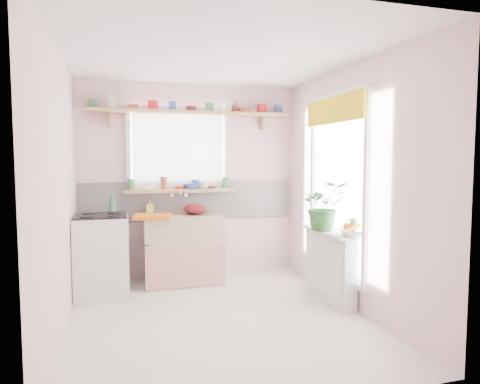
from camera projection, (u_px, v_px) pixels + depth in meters
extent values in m
plane|color=silver|center=(218.00, 318.00, 4.15)|extent=(3.20, 3.20, 0.00)
plane|color=white|center=(217.00, 55.00, 3.95)|extent=(3.20, 3.20, 0.00)
plane|color=#F7CFD1|center=(190.00, 181.00, 5.58)|extent=(2.80, 0.00, 2.80)
plane|color=#F7CFD1|center=(279.00, 209.00, 2.52)|extent=(2.80, 0.00, 2.80)
plane|color=#F7CFD1|center=(59.00, 193.00, 3.66)|extent=(0.00, 3.20, 3.20)
plane|color=#F7CFD1|center=(349.00, 187.00, 4.43)|extent=(0.00, 3.20, 3.20)
cube|color=white|center=(190.00, 200.00, 5.59)|extent=(2.74, 0.03, 0.50)
cube|color=#C47F87|center=(191.00, 215.00, 5.60)|extent=(2.74, 0.02, 0.12)
cube|color=white|center=(178.00, 150.00, 5.50)|extent=(1.20, 0.01, 1.00)
cube|color=white|center=(179.00, 150.00, 5.44)|extent=(1.15, 0.02, 0.95)
cube|color=white|center=(339.00, 186.00, 4.62)|extent=(0.01, 1.10, 1.90)
cube|color=yellow|center=(333.00, 110.00, 4.54)|extent=(0.03, 1.20, 0.28)
cube|color=white|center=(183.00, 260.00, 5.33)|extent=(0.85, 0.55, 0.55)
cube|color=#DA5940|center=(186.00, 266.00, 5.06)|extent=(0.95, 0.02, 0.53)
cube|color=#BEAC8B|center=(182.00, 227.00, 5.30)|extent=(0.95, 0.55, 0.30)
cylinder|color=silver|center=(179.00, 193.00, 5.50)|extent=(0.03, 0.22, 0.03)
cube|color=white|center=(102.00, 256.00, 4.81)|extent=(0.58, 0.58, 0.90)
cube|color=black|center=(101.00, 216.00, 4.78)|extent=(0.56, 0.56, 0.02)
cylinder|color=black|center=(87.00, 217.00, 4.60)|extent=(0.14, 0.14, 0.01)
cylinder|color=black|center=(114.00, 216.00, 4.68)|extent=(0.14, 0.14, 0.01)
cylinder|color=black|center=(88.00, 213.00, 4.87)|extent=(0.14, 0.14, 0.01)
cylinder|color=black|center=(114.00, 213.00, 4.95)|extent=(0.14, 0.14, 0.01)
cube|color=white|center=(330.00, 266.00, 4.67)|extent=(0.15, 0.90, 0.75)
cube|color=white|center=(328.00, 231.00, 4.63)|extent=(0.22, 0.95, 0.03)
cube|color=tan|center=(180.00, 190.00, 5.43)|extent=(1.40, 0.22, 0.04)
cube|color=tan|center=(191.00, 113.00, 5.39)|extent=(2.52, 0.24, 0.04)
cylinder|color=#3F7F4C|center=(92.00, 103.00, 5.05)|extent=(0.11, 0.11, 0.12)
cylinder|color=silver|center=(113.00, 104.00, 5.12)|extent=(0.11, 0.11, 0.12)
cylinder|color=#A55133|center=(133.00, 107.00, 5.19)|extent=(0.11, 0.11, 0.06)
cylinder|color=red|center=(153.00, 105.00, 5.25)|extent=(0.11, 0.11, 0.12)
cylinder|color=#3359A5|center=(172.00, 106.00, 5.31)|extent=(0.11, 0.11, 0.12)
cylinder|color=#590F14|center=(191.00, 109.00, 5.38)|extent=(0.11, 0.11, 0.06)
cylinder|color=#3F7F4C|center=(209.00, 107.00, 5.44)|extent=(0.11, 0.11, 0.12)
cylinder|color=silver|center=(227.00, 108.00, 5.51)|extent=(0.11, 0.11, 0.12)
cylinder|color=#A55133|center=(245.00, 110.00, 5.58)|extent=(0.11, 0.11, 0.06)
cylinder|color=red|center=(262.00, 109.00, 5.64)|extent=(0.11, 0.11, 0.12)
cylinder|color=#3359A5|center=(279.00, 109.00, 5.71)|extent=(0.11, 0.11, 0.12)
cylinder|color=#3F7F4C|center=(130.00, 185.00, 5.25)|extent=(0.11, 0.11, 0.12)
cylinder|color=silver|center=(147.00, 185.00, 5.31)|extent=(0.11, 0.11, 0.12)
cylinder|color=#A55133|center=(163.00, 187.00, 5.37)|extent=(0.11, 0.11, 0.06)
cylinder|color=red|center=(180.00, 184.00, 5.43)|extent=(0.11, 0.11, 0.12)
cylinder|color=#3359A5|center=(196.00, 184.00, 5.48)|extent=(0.11, 0.11, 0.12)
cylinder|color=#590F14|center=(212.00, 186.00, 5.54)|extent=(0.11, 0.11, 0.06)
cylinder|color=#3F7F4C|center=(227.00, 183.00, 5.60)|extent=(0.11, 0.11, 0.12)
cube|color=orange|center=(153.00, 216.00, 4.99)|extent=(0.48, 0.39, 0.04)
ellipsoid|color=#5C0F13|center=(195.00, 209.00, 5.32)|extent=(0.38, 0.38, 0.14)
imported|color=#2A6A2E|center=(324.00, 206.00, 4.58)|extent=(0.51, 0.45, 0.53)
imported|color=white|center=(352.00, 233.00, 4.26)|extent=(0.37, 0.37, 0.07)
imported|color=#296528|center=(353.00, 227.00, 4.25)|extent=(0.11, 0.10, 0.19)
imported|color=#EEF56D|center=(150.00, 207.00, 5.36)|extent=(0.10, 0.10, 0.18)
imported|color=silver|center=(204.00, 185.00, 5.45)|extent=(0.12, 0.12, 0.09)
imported|color=#314EA1|center=(191.00, 186.00, 5.41)|extent=(0.20, 0.20, 0.06)
imported|color=#943A2D|center=(235.00, 108.00, 5.60)|extent=(0.14, 0.14, 0.14)
imported|color=#408056|center=(112.00, 203.00, 5.01)|extent=(0.09, 0.09, 0.23)
sphere|color=orange|center=(353.00, 227.00, 4.25)|extent=(0.08, 0.08, 0.08)
sphere|color=orange|center=(356.00, 226.00, 4.30)|extent=(0.08, 0.08, 0.08)
sphere|color=orange|center=(347.00, 227.00, 4.26)|extent=(0.08, 0.08, 0.08)
cylinder|color=yellow|center=(357.00, 226.00, 4.21)|extent=(0.18, 0.04, 0.10)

